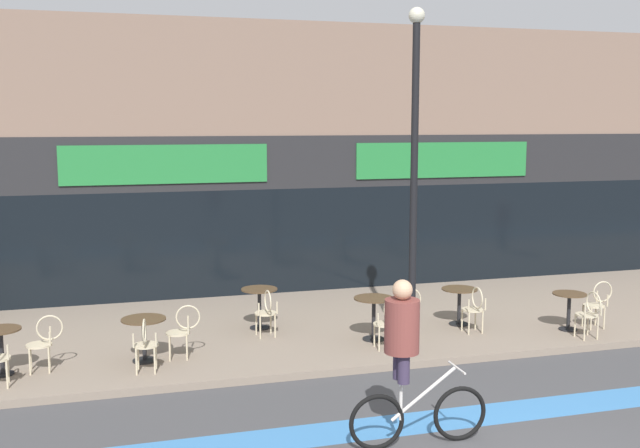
% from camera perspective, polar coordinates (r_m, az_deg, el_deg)
% --- Properties ---
extents(sidewalk_slab, '(40.00, 5.50, 0.12)m').
position_cam_1_polar(sidewalk_slab, '(15.00, 2.20, -7.57)').
color(sidewalk_slab, gray).
rests_on(sidewalk_slab, ground).
extents(storefront_facade, '(40.00, 4.06, 6.26)m').
position_cam_1_polar(storefront_facade, '(19.02, -2.21, 5.04)').
color(storefront_facade, '#7F6656').
rests_on(storefront_facade, ground).
extents(bike_lane_stripe, '(36.00, 0.70, 0.01)m').
position_cam_1_polar(bike_lane_stripe, '(10.79, 10.48, -14.31)').
color(bike_lane_stripe, '#3D7AB7').
rests_on(bike_lane_stripe, ground).
extents(bistro_table_0, '(0.62, 0.62, 0.74)m').
position_cam_1_polar(bistro_table_0, '(12.75, -23.13, -8.30)').
color(bistro_table_0, black).
rests_on(bistro_table_0, sidewalk_slab).
extents(bistro_table_1, '(0.73, 0.73, 0.72)m').
position_cam_1_polar(bistro_table_1, '(12.72, -13.27, -7.91)').
color(bistro_table_1, black).
rests_on(bistro_table_1, sidewalk_slab).
extents(bistro_table_2, '(0.69, 0.69, 0.77)m').
position_cam_1_polar(bistro_table_2, '(14.34, -4.64, -5.80)').
color(bistro_table_2, black).
rests_on(bistro_table_2, sidewalk_slab).
extents(bistro_table_3, '(0.72, 0.72, 0.78)m').
position_cam_1_polar(bistro_table_3, '(13.60, 4.12, -6.52)').
color(bistro_table_3, black).
rests_on(bistro_table_3, sidewalk_slab).
extents(bistro_table_4, '(0.69, 0.69, 0.72)m').
position_cam_1_polar(bistro_table_4, '(14.80, 10.57, -5.62)').
color(bistro_table_4, black).
rests_on(bistro_table_4, sidewalk_slab).
extents(bistro_table_5, '(0.63, 0.63, 0.71)m').
position_cam_1_polar(bistro_table_5, '(14.95, 18.45, -5.81)').
color(bistro_table_5, black).
rests_on(bistro_table_5, sidewalk_slab).
extents(cafe_chair_0_side, '(0.58, 0.42, 0.90)m').
position_cam_1_polar(cafe_chair_0_side, '(12.69, -20.30, -8.24)').
color(cafe_chair_0_side, beige).
rests_on(cafe_chair_0_side, sidewalk_slab).
extents(cafe_chair_1_near, '(0.45, 0.60, 0.90)m').
position_cam_1_polar(cafe_chair_1_near, '(12.12, -13.17, -8.70)').
color(cafe_chair_1_near, beige).
rests_on(cafe_chair_1_near, sidewalk_slab).
extents(cafe_chair_1_side, '(0.59, 0.44, 0.90)m').
position_cam_1_polar(cafe_chair_1_side, '(12.76, -10.44, -7.79)').
color(cafe_chair_1_side, beige).
rests_on(cafe_chair_1_side, sidewalk_slab).
extents(cafe_chair_2_near, '(0.43, 0.59, 0.90)m').
position_cam_1_polar(cafe_chair_2_near, '(13.75, -4.10, -6.53)').
color(cafe_chair_2_near, beige).
rests_on(cafe_chair_2_near, sidewalk_slab).
extents(cafe_chair_3_near, '(0.42, 0.58, 0.90)m').
position_cam_1_polar(cafe_chair_3_near, '(13.04, 5.05, -7.34)').
color(cafe_chair_3_near, beige).
rests_on(cafe_chair_3_near, sidewalk_slab).
extents(cafe_chair_3_side, '(0.58, 0.41, 0.90)m').
position_cam_1_polar(cafe_chair_3_side, '(13.83, 6.56, -6.48)').
color(cafe_chair_3_side, beige).
rests_on(cafe_chair_3_side, sidewalk_slab).
extents(cafe_chair_4_near, '(0.40, 0.57, 0.90)m').
position_cam_1_polar(cafe_chair_4_near, '(14.26, 11.70, -6.15)').
color(cafe_chair_4_near, beige).
rests_on(cafe_chair_4_near, sidewalk_slab).
extents(cafe_chair_5_near, '(0.41, 0.58, 0.90)m').
position_cam_1_polar(cafe_chair_5_near, '(14.45, 19.86, -6.27)').
color(cafe_chair_5_near, beige).
rests_on(cafe_chair_5_near, sidewalk_slab).
extents(cafe_chair_5_side, '(0.58, 0.42, 0.90)m').
position_cam_1_polar(cafe_chair_5_side, '(15.30, 20.40, -5.53)').
color(cafe_chair_5_side, beige).
rests_on(cafe_chair_5_side, sidewalk_slab).
extents(lamp_post, '(0.26, 0.26, 5.72)m').
position_cam_1_polar(lamp_post, '(12.29, 7.20, 4.72)').
color(lamp_post, black).
rests_on(lamp_post, sidewalk_slab).
extents(cyclist_0, '(1.83, 0.48, 2.14)m').
position_cam_1_polar(cyclist_0, '(9.41, 6.64, -9.74)').
color(cyclist_0, black).
rests_on(cyclist_0, ground).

